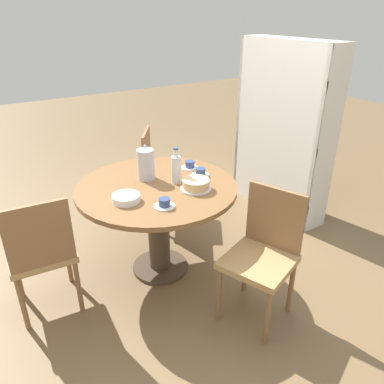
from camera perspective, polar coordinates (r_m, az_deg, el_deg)
name	(u,v)px	position (r m, az deg, el deg)	size (l,w,h in m)	color
ground_plane	(160,268)	(3.18, -4.83, -11.42)	(14.00, 14.00, 0.00)	brown
dining_table	(158,205)	(2.85, -5.27, -2.03)	(1.19, 1.19, 0.76)	#473828
chair_a	(263,252)	(2.54, 10.79, -8.97)	(0.54, 0.54, 0.90)	olive
chair_b	(161,172)	(3.68, -4.69, 3.03)	(0.58, 0.58, 0.90)	olive
chair_c	(41,251)	(2.69, -21.98, -8.41)	(0.45, 0.45, 0.90)	olive
bookshelf	(281,132)	(3.83, 13.44, 8.87)	(1.09, 0.28, 1.69)	silver
coffee_pot	(146,163)	(2.85, -7.03, 4.34)	(0.13, 0.13, 0.27)	silver
water_bottle	(176,169)	(2.77, -2.44, 3.58)	(0.07, 0.07, 0.28)	silver
cake_main	(196,185)	(2.69, 0.61, 1.13)	(0.23, 0.23, 0.08)	silver
cup_a	(201,173)	(2.92, 1.31, 2.97)	(0.14, 0.14, 0.06)	silver
cup_b	(165,204)	(2.47, -4.21, -1.77)	(0.14, 0.14, 0.06)	silver
cup_c	(190,165)	(3.06, -0.33, 4.10)	(0.14, 0.14, 0.06)	silver
plate_stack	(126,198)	(2.56, -10.01, -0.94)	(0.19, 0.19, 0.05)	white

